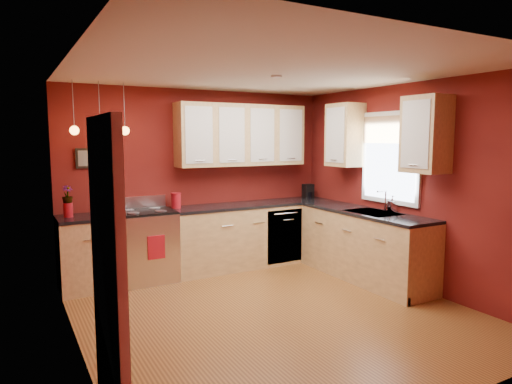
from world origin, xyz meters
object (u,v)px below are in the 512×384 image
soap_pump (392,204)px  coffee_maker (308,192)px  gas_range (145,246)px  red_canister (176,200)px  sink (373,214)px

soap_pump → coffee_maker: bearing=96.5°
gas_range → coffee_maker: bearing=1.0°
gas_range → red_canister: size_ratio=5.19×
sink → red_canister: (-2.15, 1.59, 0.13)m
coffee_maker → red_canister: bearing=-178.1°
red_canister → coffee_maker: (2.21, -0.04, -0.00)m
red_canister → coffee_maker: bearing=-1.1°
coffee_maker → soap_pump: bearing=-80.4°
sink → soap_pump: bearing=-20.3°
coffee_maker → soap_pump: size_ratio=1.06×
gas_range → soap_pump: bearing=-29.0°
sink → red_canister: 2.68m
sink → soap_pump: 0.30m
coffee_maker → gas_range: bearing=-176.0°
gas_range → sink: size_ratio=1.59×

